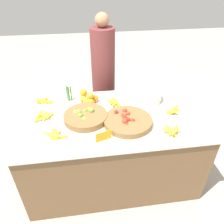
{
  "coord_description": "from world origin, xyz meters",
  "views": [
    {
      "loc": [
        -0.24,
        -1.67,
        2.02
      ],
      "look_at": [
        0.0,
        0.0,
        0.85
      ],
      "focal_mm": 35.0,
      "sensor_mm": 36.0,
      "label": 1
    }
  ],
  "objects_px": {
    "lime_bowl": "(85,116)",
    "tomato_basket": "(128,121)",
    "metal_bowl": "(145,96)",
    "vendor_person": "(104,83)",
    "price_sign": "(104,136)"
  },
  "relations": [
    {
      "from": "lime_bowl",
      "to": "tomato_basket",
      "type": "distance_m",
      "value": 0.39
    },
    {
      "from": "metal_bowl",
      "to": "vendor_person",
      "type": "distance_m",
      "value": 0.7
    },
    {
      "from": "lime_bowl",
      "to": "price_sign",
      "type": "bearing_deg",
      "value": -66.77
    },
    {
      "from": "vendor_person",
      "to": "lime_bowl",
      "type": "bearing_deg",
      "value": -106.96
    },
    {
      "from": "metal_bowl",
      "to": "price_sign",
      "type": "height_order",
      "value": "metal_bowl"
    },
    {
      "from": "price_sign",
      "to": "vendor_person",
      "type": "bearing_deg",
      "value": 65.27
    },
    {
      "from": "tomato_basket",
      "to": "metal_bowl",
      "type": "height_order",
      "value": "metal_bowl"
    },
    {
      "from": "lime_bowl",
      "to": "price_sign",
      "type": "xyz_separation_m",
      "value": [
        0.13,
        -0.31,
        0.01
      ]
    },
    {
      "from": "metal_bowl",
      "to": "price_sign",
      "type": "xyz_separation_m",
      "value": [
        -0.5,
        -0.58,
        -0.0
      ]
    },
    {
      "from": "tomato_basket",
      "to": "price_sign",
      "type": "relative_size",
      "value": 3.21
    },
    {
      "from": "price_sign",
      "to": "vendor_person",
      "type": "height_order",
      "value": "vendor_person"
    },
    {
      "from": "vendor_person",
      "to": "price_sign",
      "type": "bearing_deg",
      "value": -96.07
    },
    {
      "from": "tomato_basket",
      "to": "lime_bowl",
      "type": "bearing_deg",
      "value": 162.16
    },
    {
      "from": "metal_bowl",
      "to": "lime_bowl",
      "type": "bearing_deg",
      "value": -157.07
    },
    {
      "from": "tomato_basket",
      "to": "vendor_person",
      "type": "bearing_deg",
      "value": 96.88
    }
  ]
}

